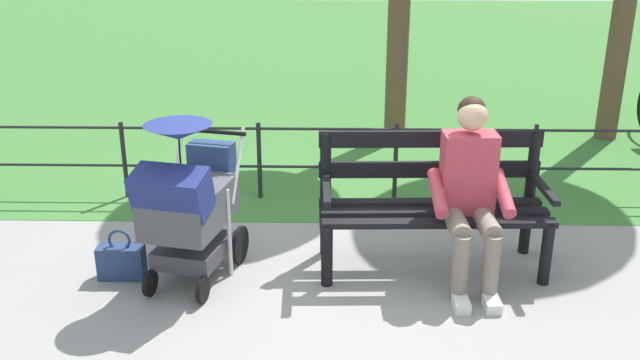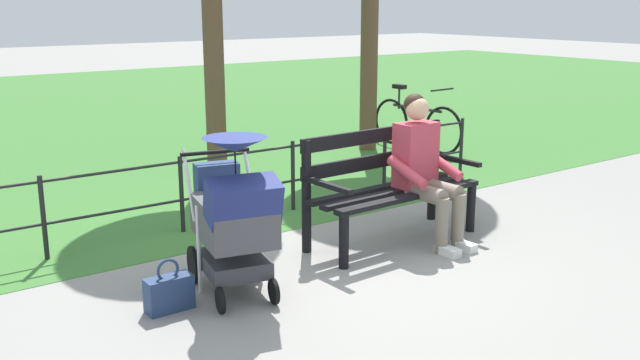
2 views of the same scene
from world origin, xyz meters
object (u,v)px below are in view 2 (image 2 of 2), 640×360
Objects in this scene: stroller at (234,214)px; bicycle at (416,123)px; handbag at (169,293)px; person_on_bench at (424,165)px; park_bench at (387,181)px.

stroller is 0.69× the size of bicycle.
handbag is (0.50, -0.02, -0.47)m from stroller.
person_on_bench reaches higher than bicycle.
person_on_bench is at bearing 47.28° from bicycle.
person_on_bench is 1.11× the size of stroller.
handbag is 5.95m from bicycle.
stroller is (1.89, 0.06, -0.08)m from person_on_bench.
park_bench is at bearing -172.95° from handbag.
handbag is at bearing 7.05° from park_bench.
park_bench is 1.41× the size of stroller.
park_bench is at bearing 42.80° from bicycle.
park_bench is 1.70m from stroller.
park_bench is 4.03m from bicycle.
person_on_bench reaches higher than park_bench.
park_bench reaches higher than bicycle.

